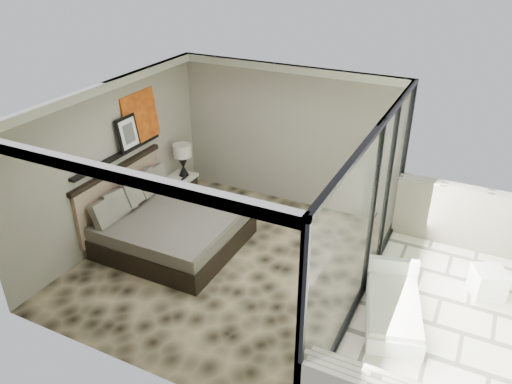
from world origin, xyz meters
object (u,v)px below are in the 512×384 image
at_px(bed, 169,226).
at_px(ottoman, 488,282).
at_px(table_lamp, 183,156).
at_px(nightstand, 183,187).
at_px(lounger, 393,308).

distance_m(bed, ottoman, 5.25).
bearing_deg(bed, table_lamp, 114.42).
bearing_deg(table_lamp, nightstand, -124.56).
xyz_separation_m(bed, ottoman, (5.15, 0.99, -0.14)).
height_order(bed, table_lamp, bed).
relative_size(bed, table_lamp, 3.37).
bearing_deg(nightstand, lounger, -31.38).
bearing_deg(bed, lounger, -2.58).
relative_size(bed, nightstand, 4.50).
distance_m(bed, lounger, 4.00).
height_order(table_lamp, ottoman, table_lamp).
relative_size(table_lamp, lounger, 0.41).
distance_m(table_lamp, lounger, 5.08).
bearing_deg(table_lamp, bed, -65.58).
xyz_separation_m(table_lamp, ottoman, (5.87, -0.58, -0.72)).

